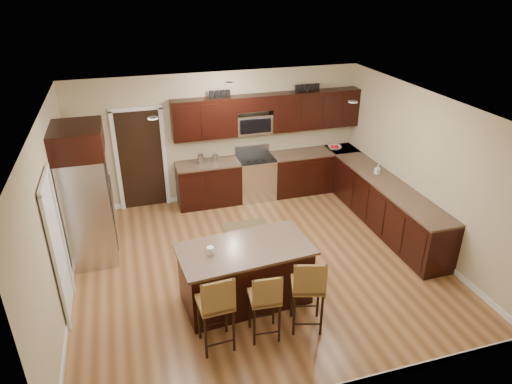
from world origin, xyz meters
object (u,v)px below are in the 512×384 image
object	(u,v)px
stool_left	(216,305)
stool_right	(308,287)
island	(245,276)
range	(256,177)
stool_mid	(265,299)
refrigerator	(86,194)

from	to	relation	value
stool_left	stool_right	world-z (taller)	stool_left
island	stool_right	xyz separation A→B (m)	(0.64, -0.85, 0.29)
stool_right	range	bearing A→B (deg)	99.53
stool_mid	refrigerator	size ratio (longest dim) A/B	0.45
range	refrigerator	bearing A→B (deg)	-156.80
island	stool_mid	bearing A→B (deg)	-91.94
range	stool_left	distance (m)	4.49
stool_mid	stool_right	bearing A→B (deg)	4.80
stool_mid	stool_right	world-z (taller)	stool_right
range	stool_mid	distance (m)	4.27
stool_left	refrigerator	distance (m)	3.17
island	stool_mid	size ratio (longest dim) A/B	1.88
island	refrigerator	world-z (taller)	refrigerator
stool_left	refrigerator	world-z (taller)	refrigerator
island	stool_mid	distance (m)	0.87
range	refrigerator	world-z (taller)	refrigerator
island	refrigerator	size ratio (longest dim) A/B	0.84
stool_mid	stool_right	xyz separation A→B (m)	(0.59, -0.00, 0.06)
range	stool_mid	bearing A→B (deg)	-104.83
range	island	xyz separation A→B (m)	(-1.13, -3.28, -0.04)
stool_left	refrigerator	xyz separation A→B (m)	(-1.56, 2.71, 0.48)
stool_left	stool_mid	bearing A→B (deg)	-2.61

